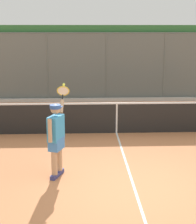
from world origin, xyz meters
TOP-DOWN VIEW (x-y plane):
  - ground_plane at (0.00, 0.00)m, footprint 60.00×60.00m
  - fence_backdrop at (-0.00, -9.57)m, footprint 18.39×1.37m
  - tennis_net at (0.00, -3.92)m, footprint 9.89×0.09m
  - tennis_player at (1.60, -0.76)m, footprint 0.45×1.36m

SIDE VIEW (x-z plane):
  - ground_plane at x=0.00m, z-range 0.00..0.00m
  - tennis_net at x=0.00m, z-range -0.04..1.03m
  - tennis_player at x=1.60m, z-range -0.02..1.87m
  - fence_backdrop at x=0.00m, z-range -0.01..3.29m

